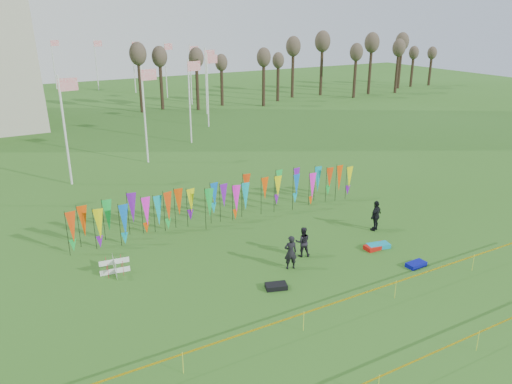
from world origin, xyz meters
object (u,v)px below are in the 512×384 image
person_right (376,216)px  kite_bag_blue (416,264)px  box_kite (115,266)px  kite_bag_black (276,286)px  kite_bag_red (376,247)px  kite_bag_teal (378,246)px  person_left (291,252)px  person_mid (303,242)px

person_right → kite_bag_blue: size_ratio=1.77×
box_kite → kite_bag_black: 7.98m
kite_bag_red → kite_bag_teal: (0.20, 0.01, 0.00)m
kite_bag_blue → kite_bag_red: kite_bag_red is taller
person_right → kite_bag_red: size_ratio=1.45×
person_right → kite_bag_blue: person_right is taller
box_kite → kite_bag_red: bearing=-17.6°
person_left → kite_bag_red: person_left is taller
box_kite → kite_bag_blue: bearing=-26.4°
person_right → kite_bag_black: bearing=-2.8°
box_kite → kite_bag_red: (13.05, -4.14, -0.29)m
person_mid → kite_bag_blue: bearing=162.1°
kite_bag_teal → person_mid: bearing=163.4°
kite_bag_black → kite_bag_teal: size_ratio=0.81×
person_mid → kite_bag_black: bearing=59.1°
kite_bag_red → kite_bag_teal: bearing=1.7°
kite_bag_black → box_kite: bearing=140.8°
kite_bag_black → person_right: bearing=18.1°
box_kite → person_mid: 9.56m
person_right → kite_bag_red: person_right is taller
kite_bag_teal → kite_bag_black: bearing=-172.7°
kite_bag_blue → kite_bag_black: kite_bag_black is taller
kite_bag_blue → kite_bag_black: (-7.29, 1.64, 0.01)m
kite_bag_blue → kite_bag_red: bearing=99.3°
person_mid → kite_bag_red: 4.20m
person_left → person_mid: person_left is taller
kite_bag_red → kite_bag_black: kite_bag_red is taller
kite_bag_red → box_kite: bearing=162.4°
person_left → kite_bag_black: (-1.62, -1.30, -0.78)m
person_left → person_mid: (1.30, 0.83, -0.08)m
person_mid → kite_bag_teal: 4.39m
person_left → kite_bag_blue: bearing=169.2°
kite_bag_black → person_left: bearing=38.8°
person_right → kite_bag_black: 8.99m
person_right → kite_bag_blue: (-1.22, -4.42, -0.81)m
person_left → kite_bag_teal: person_left is taller
person_mid → person_right: size_ratio=0.89×
box_kite → person_mid: bearing=-17.7°
kite_bag_teal → box_kite: bearing=162.7°
person_mid → kite_bag_blue: size_ratio=1.58×
person_left → kite_bag_black: bearing=55.4°
box_kite → kite_bag_blue: (13.47, -6.67, -0.30)m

